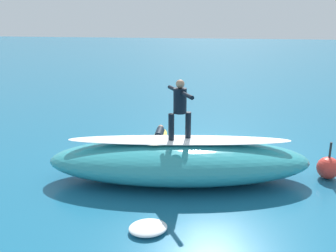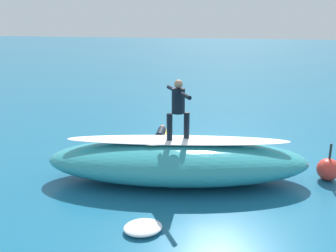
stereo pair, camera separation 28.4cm
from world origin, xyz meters
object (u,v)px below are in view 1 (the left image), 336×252
object	(u,v)px
surfboard_riding	(180,140)
surfer_riding	(180,105)
surfer_paddling	(159,135)
surfboard_paddling	(159,138)
buoy_marker	(328,168)

from	to	relation	value
surfboard_riding	surfer_riding	size ratio (longest dim) A/B	1.18
surfboard_riding	surfer_paddling	xyz separation A→B (m)	(1.14, -3.23, -0.93)
surfer_riding	surfboard_paddling	world-z (taller)	surfer_riding
surfboard_riding	surfboard_paddling	size ratio (longest dim) A/B	0.76
surfboard_riding	surfer_paddling	distance (m)	3.55
surfboard_paddling	surfboard_riding	bearing A→B (deg)	-165.34
surfboard_riding	surfboard_paddling	world-z (taller)	surfboard_riding
surfboard_paddling	surfer_paddling	world-z (taller)	surfer_paddling
surfer_riding	surfer_paddling	xyz separation A→B (m)	(1.14, -3.23, -1.89)
surfboard_paddling	buoy_marker	bearing A→B (deg)	-120.93
buoy_marker	surfboard_paddling	bearing A→B (deg)	-26.68
surfer_paddling	buoy_marker	xyz separation A→B (m)	(-5.19, 2.48, 0.09)
surfer_riding	surfer_paddling	world-z (taller)	surfer_riding
surfer_riding	surfboard_paddling	distance (m)	4.12
surfer_riding	buoy_marker	distance (m)	4.49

